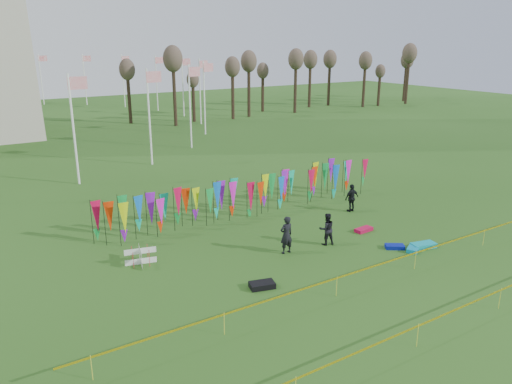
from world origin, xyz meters
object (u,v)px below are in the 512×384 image
kite_bag_teal (423,245)px  kite_bag_turquoise (414,248)px  kite_bag_black (262,285)px  box_kite (141,256)px  kite_bag_red (364,230)px  person_right (352,198)px  person_mid (327,229)px  person_left (286,235)px  kite_bag_blue (395,247)px

kite_bag_teal → kite_bag_turquoise: bearing=178.2°
kite_bag_turquoise → kite_bag_black: 8.69m
box_kite → kite_bag_black: 6.20m
kite_bag_red → kite_bag_teal: 3.45m
kite_bag_turquoise → kite_bag_black: bearing=174.8°
kite_bag_turquoise → kite_bag_red: kite_bag_turquoise is taller
box_kite → kite_bag_black: bearing=-54.4°
kite_bag_red → kite_bag_turquoise: bearing=-85.4°
person_right → kite_bag_teal: size_ratio=1.38×
person_mid → box_kite: bearing=-0.6°
person_right → kite_bag_turquoise: size_ratio=1.69×
box_kite → kite_bag_black: size_ratio=0.78×
box_kite → person_left: bearing=-21.6°
kite_bag_teal → kite_bag_blue: bearing=152.1°
kite_bag_teal → box_kite: bearing=155.8°
person_mid → kite_bag_blue: bearing=155.4°
box_kite → person_right: size_ratio=0.48×
person_left → kite_bag_turquoise: bearing=150.9°
person_right → kite_bag_red: bearing=58.4°
person_left → box_kite: bearing=-21.1°
kite_bag_turquoise → kite_bag_blue: size_ratio=1.10×
kite_bag_turquoise → person_mid: bearing=137.2°
kite_bag_turquoise → kite_bag_teal: bearing=-1.8°
person_left → kite_bag_black: bearing=39.4°
kite_bag_blue → kite_bag_black: kite_bag_black is taller
kite_bag_turquoise → kite_bag_teal: (0.72, -0.02, 0.02)m
kite_bag_red → person_left: bearing=-179.1°
person_right → kite_bag_teal: person_right is taller
person_left → person_mid: bearing=175.4°
person_left → kite_bag_red: bearing=-178.6°
person_left → person_mid: (2.42, -0.21, -0.12)m
box_kite → kite_bag_turquoise: bearing=-25.4°
kite_bag_red → kite_bag_black: kite_bag_black is taller
box_kite → person_mid: person_mid is taller
kite_bag_black → kite_bag_teal: kite_bag_black is taller
box_kite → person_right: 13.72m
box_kite → kite_bag_blue: size_ratio=0.89×
person_mid → kite_bag_turquoise: (3.24, -2.99, -0.75)m
person_mid → kite_bag_turquoise: size_ratio=1.65×
kite_bag_turquoise → kite_bag_teal: size_ratio=0.82×
person_right → box_kite: bearing=0.6°
person_left → person_right: (7.10, 2.98, -0.09)m
person_right → kite_bag_blue: (-2.07, -5.50, -0.78)m
box_kite → person_mid: size_ratio=0.49×
kite_bag_turquoise → kite_bag_black: size_ratio=0.97×
person_right → kite_bag_blue: person_right is taller
kite_bag_turquoise → kite_bag_red: bearing=94.6°
kite_bag_blue → box_kite: bearing=156.2°
kite_bag_blue → kite_bag_turquoise: bearing=-47.8°
person_mid → person_right: bearing=-129.0°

